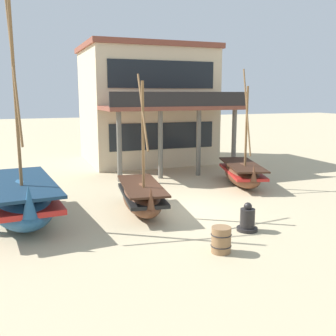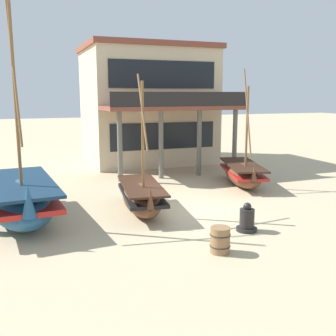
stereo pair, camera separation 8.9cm
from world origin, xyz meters
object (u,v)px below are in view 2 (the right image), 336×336
at_px(fishing_boat_near_left, 141,196).
at_px(capstan_winch, 247,220).
at_px(fishing_boat_far_right, 242,173).
at_px(wooden_barrel, 220,240).
at_px(harbor_building_main, 147,105).
at_px(fishing_boat_centre_large, 21,199).

height_order(fishing_boat_near_left, capstan_winch, fishing_boat_near_left).
bearing_deg(fishing_boat_near_left, fishing_boat_far_right, 23.35).
distance_m(wooden_barrel, harbor_building_main, 15.42).
bearing_deg(capstan_winch, fishing_boat_centre_large, 151.56).
xyz_separation_m(capstan_winch, wooden_barrel, (-1.58, -1.22, 0.00)).
relative_size(fishing_boat_far_right, wooden_barrel, 7.51).
distance_m(fishing_boat_near_left, fishing_boat_far_right, 6.10).
xyz_separation_m(fishing_boat_near_left, capstan_winch, (2.44, -3.05, -0.22)).
height_order(fishing_boat_centre_large, capstan_winch, fishing_boat_centre_large).
xyz_separation_m(fishing_boat_centre_large, harbor_building_main, (7.65, 10.13, 2.76)).
bearing_deg(wooden_barrel, fishing_boat_near_left, 101.35).
height_order(capstan_winch, harbor_building_main, harbor_building_main).
xyz_separation_m(fishing_boat_near_left, fishing_boat_centre_large, (-4.00, 0.44, 0.18)).
distance_m(fishing_boat_far_right, wooden_barrel, 8.20).
distance_m(capstan_winch, wooden_barrel, 2.00).
bearing_deg(harbor_building_main, fishing_boat_centre_large, -127.06).
relative_size(fishing_boat_centre_large, wooden_barrel, 10.42).
height_order(fishing_boat_centre_large, wooden_barrel, fishing_boat_centre_large).
bearing_deg(wooden_barrel, harbor_building_main, 79.36).
xyz_separation_m(fishing_boat_centre_large, wooden_barrel, (4.86, -4.71, -0.40)).
bearing_deg(fishing_boat_centre_large, capstan_winch, -28.44).
xyz_separation_m(fishing_boat_near_left, wooden_barrel, (0.86, -4.27, -0.22)).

